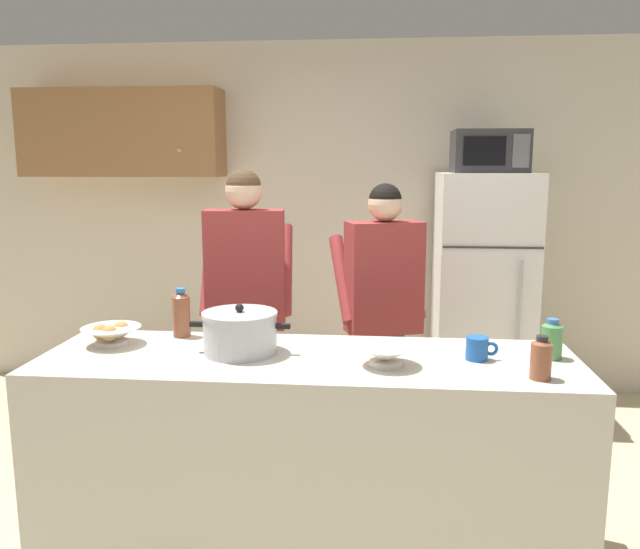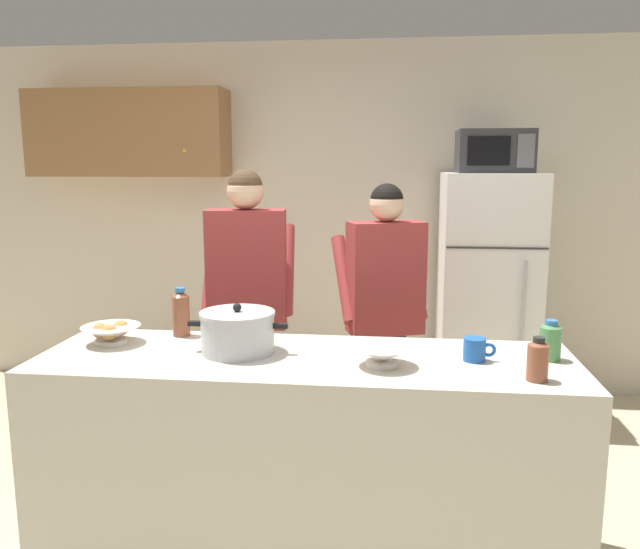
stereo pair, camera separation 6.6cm
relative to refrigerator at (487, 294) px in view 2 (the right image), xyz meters
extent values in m
cube|color=beige|center=(-1.01, 0.45, 0.47)|extent=(6.00, 0.12, 2.60)
cube|color=olive|center=(-2.61, 0.22, 1.11)|extent=(1.47, 0.34, 0.63)
sphere|color=gold|center=(-2.13, 0.05, 0.98)|extent=(0.03, 0.03, 0.03)
cube|color=beige|center=(-1.01, -1.85, -0.37)|extent=(2.22, 0.68, 0.92)
cube|color=white|center=(0.00, 0.00, 0.00)|extent=(0.64, 0.64, 1.65)
cube|color=#333333|center=(0.00, -0.32, 0.36)|extent=(0.63, 0.01, 0.01)
cylinder|color=#B2B2B7|center=(0.18, -0.35, -0.08)|extent=(0.02, 0.02, 0.74)
cube|color=#2D2D30|center=(0.00, -0.02, 0.97)|extent=(0.48, 0.36, 0.28)
cube|color=black|center=(-0.06, -0.20, 0.97)|extent=(0.26, 0.01, 0.18)
cube|color=#59595B|center=(0.17, -0.20, 0.97)|extent=(0.11, 0.01, 0.21)
cylinder|color=#33384C|center=(-1.37, -1.00, -0.42)|extent=(0.11, 0.11, 0.82)
cylinder|color=#33384C|center=(-1.52, -1.02, -0.42)|extent=(0.11, 0.11, 0.82)
cube|color=#993333|center=(-1.45, -1.01, 0.32)|extent=(0.45, 0.25, 0.65)
sphere|color=beige|center=(-1.45, -1.01, 0.74)|extent=(0.20, 0.20, 0.20)
sphere|color=#4C3823|center=(-1.45, -1.01, 0.76)|extent=(0.19, 0.19, 0.19)
cylinder|color=#993333|center=(-1.25, -0.87, 0.30)|extent=(0.12, 0.39, 0.50)
cylinder|color=#993333|center=(-1.67, -0.91, 0.30)|extent=(0.12, 0.39, 0.50)
cylinder|color=#33384C|center=(-0.62, -0.88, -0.44)|extent=(0.11, 0.11, 0.78)
cylinder|color=#33384C|center=(-0.76, -0.93, -0.44)|extent=(0.11, 0.11, 0.78)
cube|color=#993333|center=(-0.69, -0.91, 0.26)|extent=(0.45, 0.32, 0.62)
sphere|color=beige|center=(-0.69, -0.91, 0.67)|extent=(0.19, 0.19, 0.19)
sphere|color=black|center=(-0.69, -0.91, 0.69)|extent=(0.18, 0.18, 0.18)
cylinder|color=#993333|center=(-0.54, -0.73, 0.24)|extent=(0.20, 0.37, 0.48)
cylinder|color=#993333|center=(-0.92, -0.86, 0.24)|extent=(0.20, 0.37, 0.48)
cylinder|color=silver|center=(-1.30, -1.82, 0.17)|extent=(0.31, 0.31, 0.16)
cylinder|color=silver|center=(-1.30, -1.82, 0.26)|extent=(0.32, 0.32, 0.02)
sphere|color=black|center=(-1.30, -1.82, 0.29)|extent=(0.04, 0.04, 0.04)
cube|color=black|center=(-1.48, -1.82, 0.21)|extent=(0.06, 0.02, 0.02)
cube|color=black|center=(-1.11, -1.82, 0.21)|extent=(0.06, 0.02, 0.02)
cylinder|color=#1E59B2|center=(-0.32, -1.83, 0.14)|extent=(0.09, 0.09, 0.10)
torus|color=#1E59B2|center=(-0.26, -1.83, 0.14)|extent=(0.06, 0.01, 0.06)
cylinder|color=white|center=(-1.89, -1.76, 0.10)|extent=(0.14, 0.14, 0.02)
cone|color=white|center=(-1.89, -1.76, 0.14)|extent=(0.26, 0.26, 0.06)
sphere|color=tan|center=(-1.93, -1.78, 0.16)|extent=(0.07, 0.07, 0.07)
sphere|color=tan|center=(-1.86, -1.73, 0.16)|extent=(0.07, 0.07, 0.07)
sphere|color=tan|center=(-1.88, -1.80, 0.16)|extent=(0.07, 0.07, 0.07)
cylinder|color=white|center=(-0.69, -1.94, 0.10)|extent=(0.13, 0.13, 0.02)
cone|color=white|center=(-0.69, -1.94, 0.14)|extent=(0.24, 0.24, 0.06)
cylinder|color=brown|center=(-0.12, -2.05, 0.16)|extent=(0.08, 0.08, 0.14)
cone|color=brown|center=(-0.12, -2.05, 0.24)|extent=(0.08, 0.08, 0.02)
cylinder|color=#262626|center=(-0.12, -2.05, 0.25)|extent=(0.04, 0.04, 0.02)
cylinder|color=brown|center=(-1.62, -1.59, 0.19)|extent=(0.08, 0.08, 0.19)
cone|color=brown|center=(-1.62, -1.59, 0.29)|extent=(0.08, 0.08, 0.03)
cylinder|color=#3372BF|center=(-1.62, -1.59, 0.31)|extent=(0.04, 0.04, 0.02)
cylinder|color=#4C8C4C|center=(-0.01, -1.78, 0.16)|extent=(0.09, 0.09, 0.14)
cone|color=#4C8C4C|center=(-0.01, -1.78, 0.24)|extent=(0.09, 0.09, 0.02)
cylinder|color=#3372BF|center=(-0.01, -1.78, 0.25)|extent=(0.05, 0.05, 0.02)
camera|label=1|loc=(-0.73, -4.33, 0.87)|focal=35.15mm
camera|label=2|loc=(-0.66, -4.32, 0.87)|focal=35.15mm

